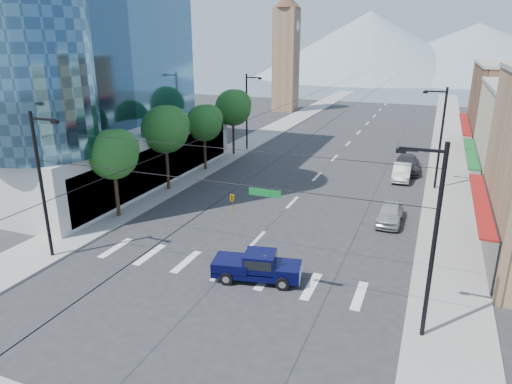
{
  "coord_description": "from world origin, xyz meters",
  "views": [
    {
      "loc": [
        10.31,
        -19.97,
        12.79
      ],
      "look_at": [
        -0.49,
        7.11,
        3.0
      ],
      "focal_mm": 32.0,
      "sensor_mm": 36.0,
      "label": 1
    }
  ],
  "objects_px": {
    "parked_car_near": "(390,213)",
    "parked_car_mid": "(402,172)",
    "parked_car_far": "(408,164)",
    "pedestrian": "(266,269)",
    "pickup_truck": "(257,266)"
  },
  "relations": [
    {
      "from": "parked_car_near",
      "to": "parked_car_mid",
      "type": "xyz_separation_m",
      "value": [
        -0.14,
        11.59,
        0.0
      ]
    },
    {
      "from": "parked_car_near",
      "to": "parked_car_far",
      "type": "distance_m",
      "value": 14.75
    },
    {
      "from": "parked_car_mid",
      "to": "pedestrian",
      "type": "bearing_deg",
      "value": -103.83
    },
    {
      "from": "pedestrian",
      "to": "parked_car_far",
      "type": "height_order",
      "value": "pedestrian"
    },
    {
      "from": "parked_car_near",
      "to": "parked_car_far",
      "type": "height_order",
      "value": "parked_car_far"
    },
    {
      "from": "parked_car_mid",
      "to": "parked_car_far",
      "type": "relative_size",
      "value": 0.82
    },
    {
      "from": "parked_car_near",
      "to": "parked_car_far",
      "type": "xyz_separation_m",
      "value": [
        0.17,
        14.75,
        0.06
      ]
    },
    {
      "from": "pedestrian",
      "to": "parked_car_mid",
      "type": "xyz_separation_m",
      "value": [
        5.2,
        23.12,
        -0.1
      ]
    },
    {
      "from": "parked_car_far",
      "to": "parked_car_near",
      "type": "bearing_deg",
      "value": -95.5
    },
    {
      "from": "parked_car_far",
      "to": "pickup_truck",
      "type": "bearing_deg",
      "value": -108.0
    },
    {
      "from": "pedestrian",
      "to": "parked_car_far",
      "type": "distance_m",
      "value": 26.85
    },
    {
      "from": "parked_car_near",
      "to": "parked_car_far",
      "type": "bearing_deg",
      "value": 89.14
    },
    {
      "from": "pedestrian",
      "to": "parked_car_far",
      "type": "xyz_separation_m",
      "value": [
        5.51,
        26.28,
        -0.04
      ]
    },
    {
      "from": "pedestrian",
      "to": "parked_car_near",
      "type": "height_order",
      "value": "pedestrian"
    },
    {
      "from": "parked_car_near",
      "to": "parked_car_mid",
      "type": "bearing_deg",
      "value": 90.48
    }
  ]
}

